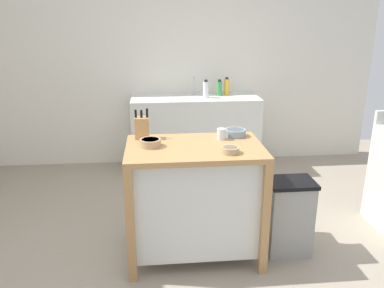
{
  "coord_description": "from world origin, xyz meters",
  "views": [
    {
      "loc": [
        -0.37,
        -2.64,
        1.85
      ],
      "look_at": [
        -0.08,
        0.34,
        0.87
      ],
      "focal_mm": 36.88,
      "sensor_mm": 36.0,
      "label": 1
    }
  ],
  "objects_px": {
    "bowl_ceramic_wide": "(230,150)",
    "bowl_stoneware_deep": "(235,133)",
    "bottle_hand_soap": "(227,87)",
    "bottle_spray_cleaner": "(206,89)",
    "knife_block": "(142,127)",
    "drinking_cup": "(221,134)",
    "kitchen_island": "(194,195)",
    "bowl_ceramic_small": "(150,143)",
    "bottle_dish_soap": "(219,88)",
    "trash_bin": "(289,217)",
    "sink_faucet": "(194,86)"
  },
  "relations": [
    {
      "from": "bottle_spray_cleaner",
      "to": "bowl_stoneware_deep",
      "type": "bearing_deg",
      "value": -88.88
    },
    {
      "from": "kitchen_island",
      "to": "drinking_cup",
      "type": "bearing_deg",
      "value": 32.13
    },
    {
      "from": "bowl_ceramic_wide",
      "to": "bottle_hand_soap",
      "type": "height_order",
      "value": "bottle_hand_soap"
    },
    {
      "from": "bowl_stoneware_deep",
      "to": "trash_bin",
      "type": "xyz_separation_m",
      "value": [
        0.4,
        -0.27,
        -0.63
      ]
    },
    {
      "from": "kitchen_island",
      "to": "bowl_ceramic_wide",
      "type": "distance_m",
      "value": 0.52
    },
    {
      "from": "knife_block",
      "to": "drinking_cup",
      "type": "bearing_deg",
      "value": -8.4
    },
    {
      "from": "kitchen_island",
      "to": "sink_faucet",
      "type": "relative_size",
      "value": 4.67
    },
    {
      "from": "bottle_dish_soap",
      "to": "bottle_hand_soap",
      "type": "relative_size",
      "value": 0.91
    },
    {
      "from": "bowl_ceramic_wide",
      "to": "bottle_dish_soap",
      "type": "distance_m",
      "value": 2.13
    },
    {
      "from": "drinking_cup",
      "to": "sink_faucet",
      "type": "distance_m",
      "value": 1.88
    },
    {
      "from": "knife_block",
      "to": "bottle_dish_soap",
      "type": "relative_size",
      "value": 1.23
    },
    {
      "from": "bowl_ceramic_wide",
      "to": "bottle_dish_soap",
      "type": "relative_size",
      "value": 0.65
    },
    {
      "from": "bottle_dish_soap",
      "to": "bottle_hand_soap",
      "type": "distance_m",
      "value": 0.11
    },
    {
      "from": "bowl_ceramic_small",
      "to": "bottle_spray_cleaner",
      "type": "distance_m",
      "value": 1.9
    },
    {
      "from": "drinking_cup",
      "to": "trash_bin",
      "type": "bearing_deg",
      "value": -20.12
    },
    {
      "from": "drinking_cup",
      "to": "bottle_dish_soap",
      "type": "relative_size",
      "value": 0.45
    },
    {
      "from": "bottle_hand_soap",
      "to": "bowl_ceramic_small",
      "type": "bearing_deg",
      "value": -115.44
    },
    {
      "from": "bowl_ceramic_small",
      "to": "knife_block",
      "type": "bearing_deg",
      "value": 107.01
    },
    {
      "from": "knife_block",
      "to": "drinking_cup",
      "type": "height_order",
      "value": "knife_block"
    },
    {
      "from": "bowl_stoneware_deep",
      "to": "drinking_cup",
      "type": "xyz_separation_m",
      "value": [
        -0.13,
        -0.08,
        0.01
      ]
    },
    {
      "from": "bottle_hand_soap",
      "to": "drinking_cup",
      "type": "bearing_deg",
      "value": -101.54
    },
    {
      "from": "knife_block",
      "to": "sink_faucet",
      "type": "height_order",
      "value": "knife_block"
    },
    {
      "from": "bowl_stoneware_deep",
      "to": "drinking_cup",
      "type": "height_order",
      "value": "drinking_cup"
    },
    {
      "from": "bowl_ceramic_wide",
      "to": "bowl_stoneware_deep",
      "type": "relative_size",
      "value": 0.76
    },
    {
      "from": "sink_faucet",
      "to": "bowl_stoneware_deep",
      "type": "bearing_deg",
      "value": -85.24
    },
    {
      "from": "bottle_hand_soap",
      "to": "bottle_spray_cleaner",
      "type": "bearing_deg",
      "value": -149.38
    },
    {
      "from": "kitchen_island",
      "to": "bowl_stoneware_deep",
      "type": "height_order",
      "value": "bowl_stoneware_deep"
    },
    {
      "from": "bowl_ceramic_small",
      "to": "trash_bin",
      "type": "distance_m",
      "value": 1.26
    },
    {
      "from": "kitchen_island",
      "to": "bowl_ceramic_small",
      "type": "height_order",
      "value": "bowl_ceramic_small"
    },
    {
      "from": "knife_block",
      "to": "bottle_dish_soap",
      "type": "bearing_deg",
      "value": 62.15
    },
    {
      "from": "bowl_ceramic_small",
      "to": "bottle_dish_soap",
      "type": "height_order",
      "value": "bottle_dish_soap"
    },
    {
      "from": "bottle_dish_soap",
      "to": "bottle_spray_cleaner",
      "type": "bearing_deg",
      "value": -146.0
    },
    {
      "from": "bottle_dish_soap",
      "to": "bottle_hand_soap",
      "type": "bearing_deg",
      "value": 23.61
    },
    {
      "from": "sink_faucet",
      "to": "bottle_spray_cleaner",
      "type": "xyz_separation_m",
      "value": [
        0.12,
        -0.21,
        -0.01
      ]
    },
    {
      "from": "bottle_spray_cleaner",
      "to": "bottle_hand_soap",
      "type": "bearing_deg",
      "value": 30.62
    },
    {
      "from": "sink_faucet",
      "to": "trash_bin",
      "type": "bearing_deg",
      "value": -75.08
    },
    {
      "from": "sink_faucet",
      "to": "bottle_hand_soap",
      "type": "distance_m",
      "value": 0.4
    },
    {
      "from": "trash_bin",
      "to": "bottle_dish_soap",
      "type": "xyz_separation_m",
      "value": [
        -0.25,
        1.98,
        0.69
      ]
    },
    {
      "from": "bowl_ceramic_small",
      "to": "bottle_spray_cleaner",
      "type": "height_order",
      "value": "bottle_spray_cleaner"
    },
    {
      "from": "knife_block",
      "to": "bowl_stoneware_deep",
      "type": "distance_m",
      "value": 0.75
    },
    {
      "from": "bowl_ceramic_small",
      "to": "bowl_stoneware_deep",
      "type": "height_order",
      "value": "same"
    },
    {
      "from": "bowl_ceramic_wide",
      "to": "bottle_dish_soap",
      "type": "bearing_deg",
      "value": 82.77
    },
    {
      "from": "bottle_hand_soap",
      "to": "knife_block",
      "type": "bearing_deg",
      "value": -119.74
    },
    {
      "from": "bottle_spray_cleaner",
      "to": "trash_bin",
      "type": "bearing_deg",
      "value": -76.88
    },
    {
      "from": "kitchen_island",
      "to": "sink_faucet",
      "type": "distance_m",
      "value": 2.09
    },
    {
      "from": "bowl_ceramic_small",
      "to": "drinking_cup",
      "type": "bearing_deg",
      "value": 12.32
    },
    {
      "from": "bottle_dish_soap",
      "to": "bottle_hand_soap",
      "type": "xyz_separation_m",
      "value": [
        0.1,
        0.04,
        0.01
      ]
    },
    {
      "from": "kitchen_island",
      "to": "trash_bin",
      "type": "bearing_deg",
      "value": -3.89
    },
    {
      "from": "bowl_ceramic_wide",
      "to": "bottle_dish_soap",
      "type": "xyz_separation_m",
      "value": [
        0.27,
        2.11,
        0.06
      ]
    },
    {
      "from": "bowl_ceramic_wide",
      "to": "bowl_ceramic_small",
      "type": "xyz_separation_m",
      "value": [
        -0.56,
        0.2,
        0.01
      ]
    }
  ]
}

